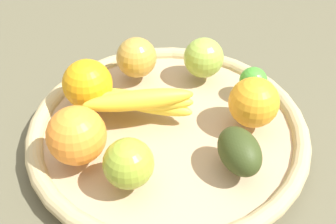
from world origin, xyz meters
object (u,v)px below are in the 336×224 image
Objects in this scene: apple_2 at (204,58)px; orange_0 at (254,102)px; lime_0 at (253,81)px; banana_bunch at (140,100)px; apple_0 at (128,164)px; orange_2 at (77,135)px; apple_1 at (136,58)px; orange_1 at (88,84)px; avocado at (239,151)px.

orange_0 reaches higher than apple_2.
banana_bunch is at bearing 109.70° from lime_0.
orange_0 reaches higher than banana_bunch.
apple_0 is 0.82× the size of orange_2.
apple_0 is 0.97× the size of apple_1.
orange_1 reaches higher than apple_1.
banana_bunch is at bearing -105.91° from orange_1.
banana_bunch is 0.15m from apple_2.
apple_0 is at bearing -176.88° from apple_1.
orange_2 is 0.26m from apple_2.
apple_1 reaches higher than lime_0.
orange_0 is at bearing 173.01° from lime_0.
apple_2 is (0.24, -0.10, 0.00)m from apple_0.
apple_1 reaches higher than banana_bunch.
avocado is at bearing -124.37° from banana_bunch.
orange_2 reaches higher than lime_0.
orange_0 is at bearing -121.43° from apple_1.
lime_0 is 0.07m from orange_0.
banana_bunch is 2.46× the size of apple_2.
avocado is at bearing 162.94° from orange_0.
apple_2 is at bearing -64.64° from orange_1.
banana_bunch is 2.15× the size of orange_1.
apple_2 reaches higher than banana_bunch.
avocado is 1.75× the size of lime_0.
apple_0 is 0.86× the size of orange_1.
apple_2 is (0.11, -0.10, 0.01)m from banana_bunch.
orange_2 is 1.08× the size of orange_0.
apple_0 is 0.23m from apple_1.
avocado is 0.09m from orange_0.
banana_bunch is 2.05× the size of orange_2.
apple_0 is 0.17m from orange_1.
apple_0 reaches higher than lime_0.
orange_1 reaches higher than apple_0.
lime_0 is at bearing -58.78° from orange_2.
apple_2 reaches higher than apple_0.
avocado is (-0.10, -0.14, -0.00)m from banana_bunch.
apple_2 is (0.00, -0.11, -0.00)m from apple_1.
orange_1 is at bearing 27.59° from apple_0.
orange_0 reaches higher than avocado.
apple_0 is at bearing 137.12° from lime_0.
orange_2 is 0.30m from lime_0.
apple_0 is at bearing -152.41° from orange_1.
avocado is 1.03× the size of orange_1.
orange_1 is (0.11, 0.01, -0.00)m from orange_2.
banana_bunch is 0.09m from orange_1.
orange_1 is 0.25m from orange_0.
orange_1 is 0.26m from lime_0.
orange_1 is 1.03× the size of orange_0.
orange_2 is 1.79× the size of lime_0.
orange_2 reaches higher than banana_bunch.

